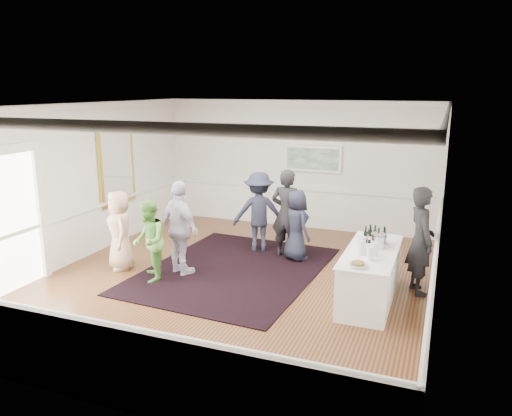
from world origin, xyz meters
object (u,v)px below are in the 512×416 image
at_px(bartender, 421,240).
at_px(guest_lilac, 180,228).
at_px(serving_table, 370,275).
at_px(guest_dark_b, 287,214).
at_px(ice_bucket, 378,241).
at_px(guest_dark_a, 259,212).
at_px(nut_bowl, 358,265).
at_px(guest_navy, 296,225).
at_px(guest_green, 149,241).
at_px(guest_tan, 120,230).

bearing_deg(bartender, guest_lilac, 77.06).
distance_m(serving_table, guest_dark_b, 2.60).
distance_m(guest_lilac, ice_bucket, 3.64).
bearing_deg(serving_table, guest_lilac, -179.01).
bearing_deg(guest_dark_a, bartender, 138.48).
relative_size(ice_bucket, nut_bowl, 0.92).
bearing_deg(guest_navy, guest_lilac, 83.62).
xyz_separation_m(bartender, nut_bowl, (-0.80, -1.51, -0.03)).
height_order(guest_dark_a, ice_bucket, guest_dark_a).
distance_m(bartender, ice_bucket, 0.80).
xyz_separation_m(guest_dark_a, guest_navy, (0.93, -0.28, -0.13)).
relative_size(guest_dark_a, guest_navy, 1.18).
height_order(serving_table, guest_dark_b, guest_dark_b).
bearing_deg(guest_dark_b, guest_green, 50.90).
bearing_deg(ice_bucket, guest_navy, 143.87).
distance_m(guest_green, nut_bowl, 3.88).
bearing_deg(bartender, guest_dark_b, 48.08).
relative_size(serving_table, ice_bucket, 8.31).
xyz_separation_m(serving_table, guest_navy, (-1.74, 1.53, 0.30)).
bearing_deg(guest_navy, guest_dark_b, 22.28).
bearing_deg(guest_green, guest_dark_a, 120.01).
relative_size(guest_tan, nut_bowl, 5.53).
xyz_separation_m(guest_green, guest_dark_a, (1.26, 2.37, 0.11)).
relative_size(serving_table, guest_tan, 1.38).
relative_size(bartender, guest_dark_a, 1.08).
relative_size(serving_table, bartender, 1.15).
height_order(bartender, ice_bucket, bartender).
height_order(guest_lilac, nut_bowl, guest_lilac).
bearing_deg(guest_tan, bartender, 53.62).
distance_m(guest_dark_a, guest_navy, 0.98).
xyz_separation_m(bartender, guest_lilac, (-4.29, -0.71, -0.03)).
relative_size(guest_tan, guest_navy, 1.06).
xyz_separation_m(bartender, guest_tan, (-5.54, -0.89, -0.16)).
height_order(guest_tan, guest_dark_a, guest_dark_a).
relative_size(serving_table, guest_lilac, 1.19).
bearing_deg(bartender, guest_tan, 76.73).
bearing_deg(guest_tan, guest_dark_a, 88.33).
xyz_separation_m(guest_tan, guest_dark_b, (2.83, 1.85, 0.16)).
distance_m(bartender, guest_dark_a, 3.60).
bearing_deg(guest_dark_b, serving_table, 143.67).
height_order(bartender, guest_green, bartender).
distance_m(guest_dark_b, guest_navy, 0.32).
bearing_deg(serving_table, ice_bucket, 68.24).
height_order(bartender, nut_bowl, bartender).
bearing_deg(guest_tan, guest_navy, 74.44).
bearing_deg(ice_bucket, guest_tan, -174.92).
bearing_deg(guest_tan, ice_bucket, 49.59).
distance_m(guest_lilac, guest_dark_b, 2.30).
distance_m(serving_table, guest_tan, 4.82).
distance_m(serving_table, nut_bowl, 0.98).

